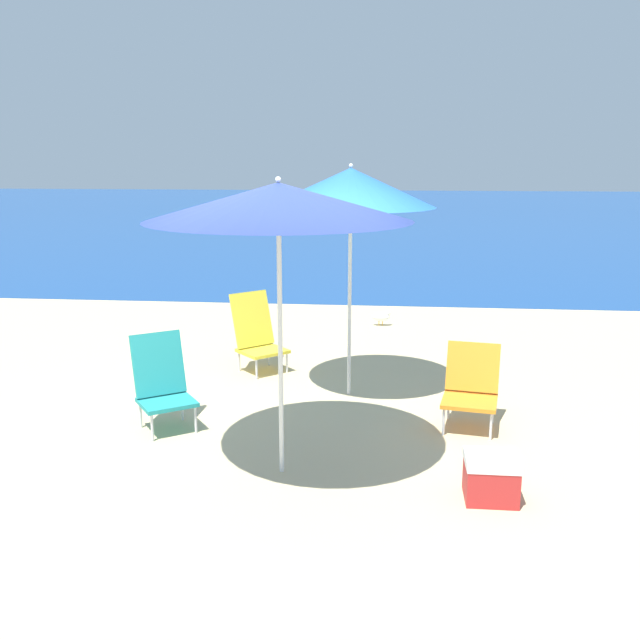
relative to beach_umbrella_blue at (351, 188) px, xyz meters
name	(u,v)px	position (x,y,z in m)	size (l,w,h in m)	color
ground_plane	(267,465)	(-0.54, -1.81, -2.10)	(60.00, 60.00, 0.00)	#D1BA89
sea_water	(370,212)	(-0.54, 24.47, -2.10)	(60.00, 40.00, 0.01)	#19478C
beach_umbrella_blue	(351,188)	(0.00, 0.00, 0.00)	(1.66, 1.66, 2.33)	white
beach_umbrella_navy	(278,202)	(-0.41, -1.91, -0.02)	(1.95, 1.95, 2.26)	white
beach_chair_teal	(162,381)	(-1.62, -1.06, -1.68)	(0.67, 0.69, 0.85)	silver
beach_chair_orange	(471,385)	(1.15, -0.75, -1.73)	(0.57, 0.66, 0.73)	silver
beach_chair_yellow	(257,333)	(-1.11, 0.76, -1.67)	(0.72, 0.72, 0.89)	silver
cooler_box	(491,477)	(1.15, -2.21, -1.94)	(0.38, 0.35, 0.33)	#B72828
seagull	(381,316)	(0.28, 3.08, -1.96)	(0.27, 0.11, 0.23)	gold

